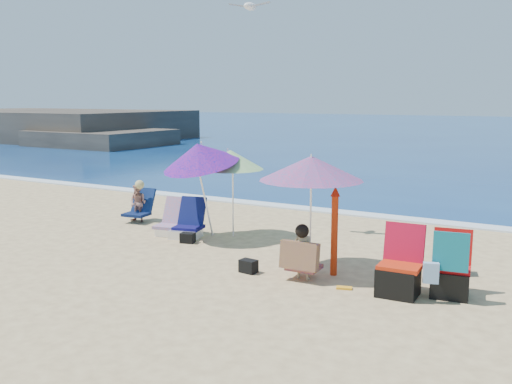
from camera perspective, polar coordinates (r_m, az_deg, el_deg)
The scene contains 18 objects.
ground at distance 9.55m, azimuth -1.45°, elevation -7.52°, with size 120.00×120.00×0.00m.
foam at distance 14.02m, azimuth 9.48°, elevation -2.10°, with size 120.00×0.50×0.04m.
headland at distance 42.31m, azimuth -19.47°, elevation 5.82°, with size 20.50×11.50×2.60m.
umbrella_turquoise at distance 9.10m, azimuth 5.49°, elevation 2.36°, with size 1.86×1.86×1.90m.
umbrella_striped at distance 11.41m, azimuth -2.56°, elevation 3.22°, with size 1.40×1.40×1.78m.
umbrella_blue at distance 11.18m, azimuth -5.64°, elevation 3.72°, with size 1.84×1.88×2.06m.
furled_umbrella at distance 9.07m, azimuth 7.78°, elevation -3.41°, with size 0.15×0.15×1.42m.
chair_navy at distance 11.65m, azimuth -6.76°, elevation -3.44°, with size 0.69×0.83×0.77m.
chair_rainbow at distance 11.90m, azimuth -8.29°, elevation -3.25°, with size 0.66×0.75×0.74m.
camp_chair_left at distance 8.46m, azimuth 13.99°, elevation -7.92°, with size 0.60×0.60×1.00m.
camp_chair_right at distance 8.55m, azimuth 18.63°, elevation -7.57°, with size 0.60×0.84×0.98m.
person_center at distance 8.87m, azimuth 4.58°, elevation -6.03°, with size 0.60×0.52×0.88m.
person_left at distance 13.22m, azimuth -11.55°, elevation -1.05°, with size 0.57×0.71×0.95m.
bag_black_a at distance 11.20m, azimuth -6.78°, elevation -4.53°, with size 0.30×0.25×0.19m.
bag_navy_b at distance 9.76m, azimuth 19.11°, elevation -6.77°, with size 0.46×0.39×0.30m.
bag_black_b at distance 9.28m, azimuth -0.75°, elevation -7.35°, with size 0.29×0.22×0.21m.
orange_item at distance 8.63m, azimuth 8.72°, elevation -9.37°, with size 0.25×0.17×0.03m.
seagull at distance 11.95m, azimuth -0.58°, elevation 17.91°, with size 0.86×0.42×0.15m.
Camera 1 is at (4.77, -7.80, 2.77)m, focal length 40.40 mm.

